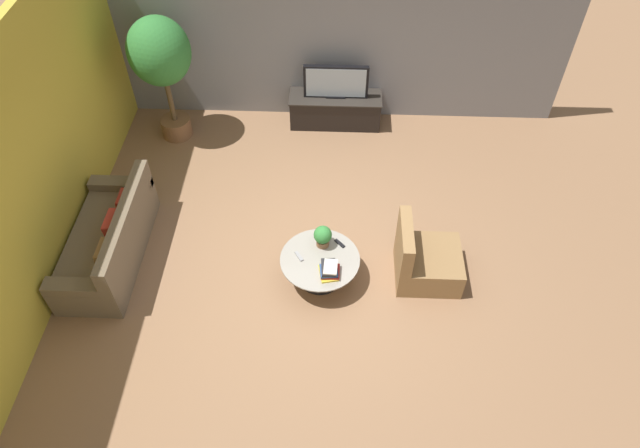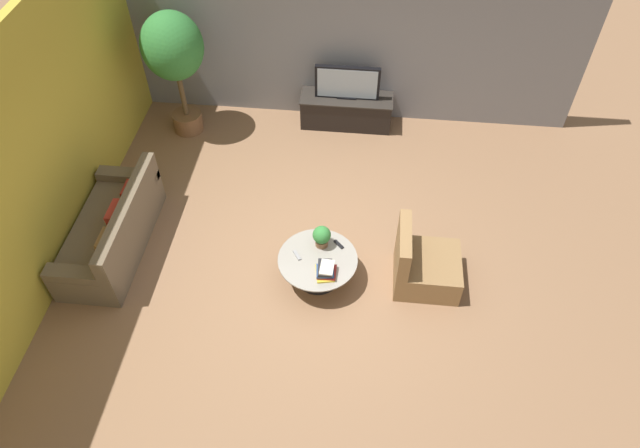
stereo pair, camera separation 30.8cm
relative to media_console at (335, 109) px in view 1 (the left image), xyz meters
The scene contains 13 objects.
ground_plane 2.96m from the media_console, 93.01° to the right, with size 24.00×24.00×0.00m, color #8C6647.
back_wall_stone 1.28m from the media_console, 115.78° to the left, with size 7.40×0.12×3.00m, color slate.
side_wall_left 4.55m from the media_console, 141.25° to the right, with size 0.12×7.40×3.00m, color gold.
media_console is the anchor object (origin of this frame).
television 0.52m from the media_console, 90.00° to the right, with size 1.01×0.13×0.55m.
coffee_table 3.20m from the media_console, 92.19° to the right, with size 0.99×0.99×0.39m.
couch_by_wall 4.08m from the media_console, 133.94° to the right, with size 0.84×1.93×0.84m.
armchair_wicker 3.30m from the media_console, 69.04° to the right, with size 0.80×0.76×0.86m.
potted_palm_tall 2.80m from the media_console, behind, with size 0.91×0.91×2.00m.
potted_plant_tabletop 2.98m from the media_console, 91.86° to the right, with size 0.23×0.23×0.30m.
book_stack 3.42m from the media_console, 90.06° to the right, with size 0.26×0.31×0.14m.
remote_black 2.95m from the media_console, 87.74° to the right, with size 0.04×0.16×0.02m, color black.
remote_silver 3.20m from the media_console, 96.83° to the right, with size 0.04×0.16×0.02m, color gray.
Camera 1 is at (0.21, -4.63, 5.85)m, focal length 32.00 mm.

